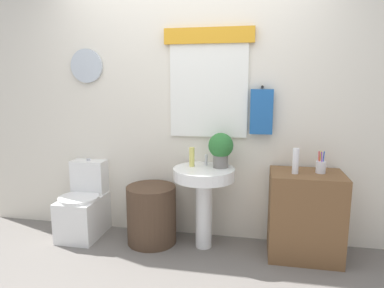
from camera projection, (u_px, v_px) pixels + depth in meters
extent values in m
cube|color=silver|center=(191.00, 103.00, 3.23)|extent=(4.40, 0.10, 2.60)
cube|color=white|center=(208.00, 91.00, 3.11)|extent=(0.72, 0.03, 0.85)
cube|color=gold|center=(209.00, 35.00, 3.01)|extent=(0.82, 0.04, 0.14)
cylinder|color=silver|center=(87.00, 66.00, 3.29)|extent=(0.32, 0.03, 0.32)
cylinder|color=black|center=(262.00, 87.00, 3.00)|extent=(0.02, 0.06, 0.02)
cube|color=#235BA3|center=(261.00, 112.00, 3.02)|extent=(0.20, 0.05, 0.40)
cube|color=white|center=(83.00, 217.00, 3.32)|extent=(0.36, 0.50, 0.39)
cylinder|color=white|center=(79.00, 198.00, 3.23)|extent=(0.38, 0.38, 0.03)
cube|color=white|center=(90.00, 176.00, 3.42)|extent=(0.34, 0.18, 0.33)
cylinder|color=silver|center=(89.00, 160.00, 3.39)|extent=(0.04, 0.04, 0.02)
cylinder|color=#4C3828|center=(152.00, 214.00, 3.18)|extent=(0.46, 0.46, 0.55)
cylinder|color=white|center=(204.00, 213.00, 3.08)|extent=(0.15, 0.15, 0.64)
cylinder|color=white|center=(204.00, 174.00, 3.01)|extent=(0.55, 0.55, 0.10)
cylinder|color=silver|center=(206.00, 160.00, 3.11)|extent=(0.03, 0.03, 0.10)
cube|color=brown|center=(305.00, 215.00, 2.90)|extent=(0.60, 0.44, 0.75)
cylinder|color=#DBD166|center=(192.00, 157.00, 3.06)|extent=(0.05, 0.05, 0.18)
cylinder|color=slate|center=(221.00, 161.00, 3.02)|extent=(0.13, 0.13, 0.11)
sphere|color=#2D7033|center=(221.00, 145.00, 3.00)|extent=(0.22, 0.22, 0.22)
cylinder|color=white|center=(296.00, 161.00, 2.80)|extent=(0.05, 0.05, 0.21)
cylinder|color=silver|center=(321.00, 167.00, 2.83)|extent=(0.08, 0.08, 0.10)
cylinder|color=blue|center=(323.00, 162.00, 2.82)|extent=(0.01, 0.03, 0.18)
cylinder|color=yellow|center=(320.00, 161.00, 2.84)|extent=(0.02, 0.01, 0.18)
cylinder|color=red|center=(319.00, 162.00, 2.82)|extent=(0.02, 0.03, 0.18)
cylinder|color=purple|center=(322.00, 162.00, 2.80)|extent=(0.02, 0.01, 0.18)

